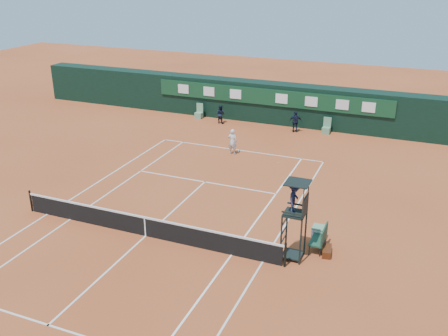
# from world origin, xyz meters

# --- Properties ---
(ground) EXTENTS (90.00, 90.00, 0.00)m
(ground) POSITION_xyz_m (0.00, 0.00, 0.00)
(ground) COLOR #B05129
(ground) RESTS_ON ground
(court_lines) EXTENTS (11.05, 23.85, 0.01)m
(court_lines) POSITION_xyz_m (0.00, 0.00, 0.01)
(court_lines) COLOR silver
(court_lines) RESTS_ON ground
(tennis_net) EXTENTS (12.90, 0.10, 1.10)m
(tennis_net) POSITION_xyz_m (0.00, 0.00, 0.51)
(tennis_net) COLOR black
(tennis_net) RESTS_ON ground
(back_wall) EXTENTS (40.00, 1.65, 3.00)m
(back_wall) POSITION_xyz_m (0.00, 18.74, 1.51)
(back_wall) COLOR black
(back_wall) RESTS_ON ground
(linesman_chair_left) EXTENTS (0.55, 0.50, 1.15)m
(linesman_chair_left) POSITION_xyz_m (-5.50, 17.48, 0.32)
(linesman_chair_left) COLOR #619470
(linesman_chair_left) RESTS_ON ground
(linesman_chair_right) EXTENTS (0.55, 0.50, 1.15)m
(linesman_chair_right) POSITION_xyz_m (4.50, 17.48, 0.32)
(linesman_chair_right) COLOR #5C8D65
(linesman_chair_right) RESTS_ON ground
(umpire_chair) EXTENTS (0.96, 0.95, 3.42)m
(umpire_chair) POSITION_xyz_m (6.49, 0.77, 2.46)
(umpire_chair) COLOR black
(umpire_chair) RESTS_ON ground
(player_bench) EXTENTS (0.56, 1.20, 1.10)m
(player_bench) POSITION_xyz_m (7.43, 1.82, 0.60)
(player_bench) COLOR #1A422D
(player_bench) RESTS_ON ground
(tennis_bag) EXTENTS (0.48, 0.87, 0.31)m
(tennis_bag) POSITION_xyz_m (7.78, 1.55, 0.15)
(tennis_bag) COLOR black
(tennis_bag) RESTS_ON ground
(cooler) EXTENTS (0.57, 0.57, 0.65)m
(cooler) POSITION_xyz_m (7.19, 2.61, 0.33)
(cooler) COLOR silver
(cooler) RESTS_ON ground
(tennis_ball) EXTENTS (0.07, 0.07, 0.07)m
(tennis_ball) POSITION_xyz_m (3.00, 10.60, 0.04)
(tennis_ball) COLOR yellow
(tennis_ball) RESTS_ON ground
(player) EXTENTS (0.60, 0.40, 1.64)m
(player) POSITION_xyz_m (-0.20, 11.11, 0.82)
(player) COLOR silver
(player) RESTS_ON ground
(ball_kid_left) EXTENTS (0.78, 0.66, 1.42)m
(ball_kid_left) POSITION_xyz_m (-3.44, 16.90, 0.71)
(ball_kid_left) COLOR black
(ball_kid_left) RESTS_ON ground
(ball_kid_right) EXTENTS (0.99, 0.68, 1.56)m
(ball_kid_right) POSITION_xyz_m (2.36, 16.95, 0.78)
(ball_kid_right) COLOR black
(ball_kid_right) RESTS_ON ground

